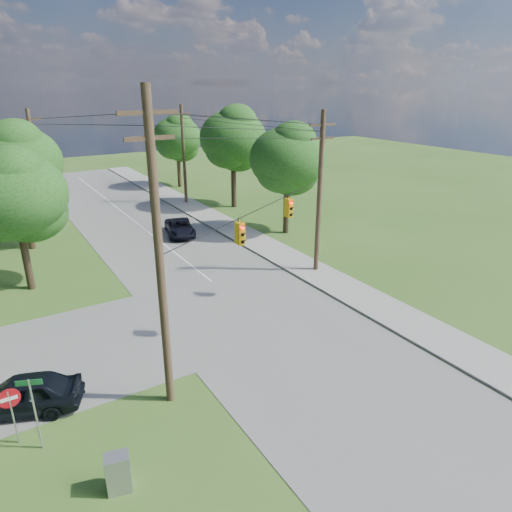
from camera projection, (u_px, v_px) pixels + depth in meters
ground at (271, 369)px, 20.39m from camera, size 140.00×140.00×0.00m
main_road at (252, 313)px, 25.34m from camera, size 10.00×100.00×0.03m
sidewalk_east at (343, 286)px, 28.60m from camera, size 2.60×100.00×0.12m
pole_sw at (159, 255)px, 16.24m from camera, size 2.00×0.32×12.00m
pole_ne at (320, 192)px, 29.17m from camera, size 2.00×0.32×10.50m
pole_north_e at (184, 154)px, 46.81m from camera, size 2.00×0.32×10.00m
pole_north_w at (37, 166)px, 40.02m from camera, size 2.00×0.32×10.00m
power_lines at (187, 134)px, 27.06m from camera, size 13.93×29.62×4.93m
traffic_signals at (266, 219)px, 23.21m from camera, size 4.91×3.27×1.05m
tree_w_near at (14, 195)px, 26.32m from camera, size 6.00×6.00×8.40m
tree_w_mid at (17, 163)px, 32.95m from camera, size 6.40×6.40×9.22m
tree_e_near at (287, 159)px, 36.78m from camera, size 6.20×6.20×8.81m
tree_e_mid at (233, 138)px, 44.76m from camera, size 6.60×6.60×9.64m
tree_e_far at (177, 137)px, 54.18m from camera, size 5.80×5.80×8.32m
car_cross_dark at (22, 394)px, 17.51m from camera, size 4.77×3.25×1.51m
car_main_north at (180, 228)px, 38.07m from camera, size 3.21×5.01×1.29m
control_cabinet at (118, 473)px, 14.12m from camera, size 0.85×0.70×1.34m
do_not_enter_sign at (10, 404)px, 15.65m from camera, size 0.75×0.08×2.26m
street_name_sign at (34, 406)px, 15.36m from camera, size 0.80×0.35×2.84m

